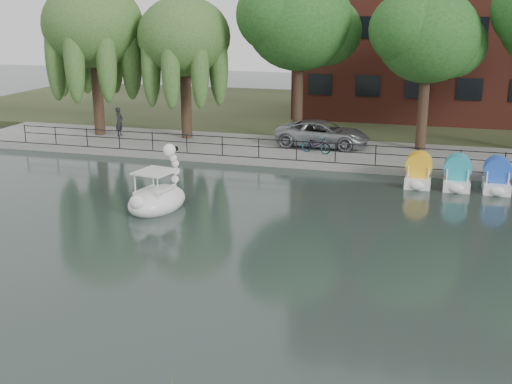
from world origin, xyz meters
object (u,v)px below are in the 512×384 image
at_px(bicycle, 316,144).
at_px(swan_boat, 158,196).
at_px(pedestrian, 119,120).
at_px(minivan, 323,132).

distance_m(bicycle, swan_boat, 11.14).
bearing_deg(swan_boat, pedestrian, 135.11).
xyz_separation_m(bicycle, swan_boat, (-4.58, -10.15, -0.35)).
xyz_separation_m(minivan, pedestrian, (-12.31, -0.36, 0.16)).
bearing_deg(swan_boat, bicycle, 77.09).
distance_m(minivan, pedestrian, 12.31).
xyz_separation_m(bicycle, pedestrian, (-12.27, 1.36, 0.49)).
relative_size(pedestrian, swan_boat, 0.60).
relative_size(minivan, swan_boat, 1.80).
bearing_deg(minivan, swan_boat, 161.02).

